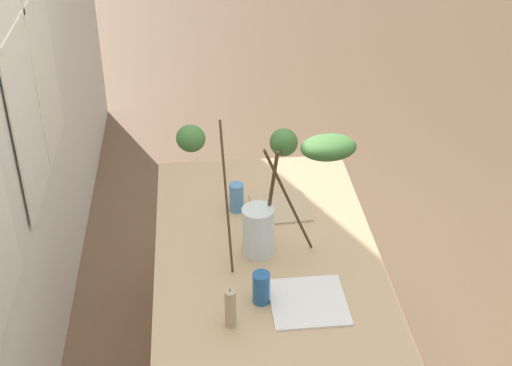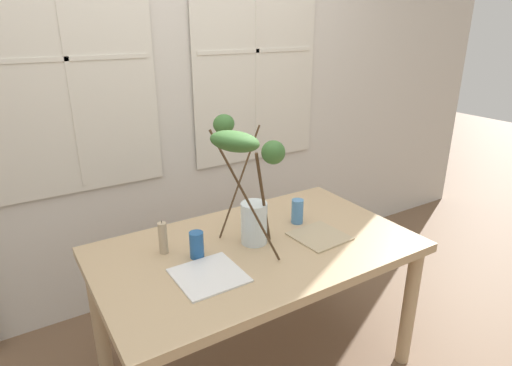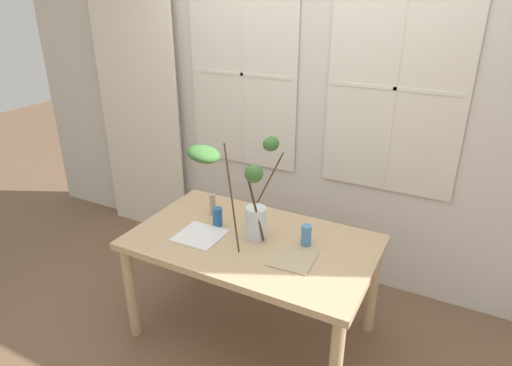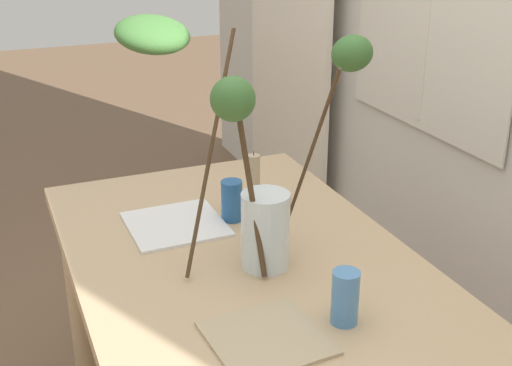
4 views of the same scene
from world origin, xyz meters
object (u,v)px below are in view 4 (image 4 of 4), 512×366
(dining_table, at_px, (251,295))
(drinking_glass_blue_right, at_px, (345,297))
(pillar_candle, at_px, (254,177))
(plate_square_left, at_px, (176,224))
(vase_with_branches, at_px, (238,140))
(drinking_glass_blue_left, at_px, (232,201))
(plate_square_right, at_px, (266,338))

(dining_table, xyz_separation_m, drinking_glass_blue_right, (0.32, 0.10, 0.15))
(pillar_candle, bearing_deg, plate_square_left, -72.93)
(vase_with_branches, xyz_separation_m, drinking_glass_blue_left, (-0.23, 0.07, -0.27))
(plate_square_right, height_order, pillar_candle, pillar_candle)
(vase_with_branches, relative_size, plate_square_right, 2.68)
(drinking_glass_blue_left, xyz_separation_m, pillar_candle, (-0.11, 0.12, 0.01))
(plate_square_right, distance_m, pillar_candle, 0.76)
(dining_table, relative_size, vase_with_branches, 2.31)
(plate_square_right, relative_size, pillar_candle, 1.49)
(plate_square_left, bearing_deg, dining_table, 20.58)
(dining_table, bearing_deg, pillar_candle, 156.82)
(plate_square_right, bearing_deg, pillar_candle, 159.76)
(dining_table, height_order, drinking_glass_blue_left, drinking_glass_blue_left)
(plate_square_right, xyz_separation_m, pillar_candle, (-0.71, 0.26, 0.07))
(vase_with_branches, xyz_separation_m, plate_square_right, (0.36, -0.08, -0.33))
(dining_table, xyz_separation_m, pillar_candle, (-0.40, 0.17, 0.17))
(dining_table, height_order, plate_square_right, plate_square_right)
(plate_square_left, relative_size, pillar_candle, 1.68)
(drinking_glass_blue_right, distance_m, plate_square_right, 0.20)
(vase_with_branches, relative_size, drinking_glass_blue_right, 5.02)
(plate_square_left, height_order, pillar_candle, pillar_candle)
(drinking_glass_blue_left, xyz_separation_m, plate_square_left, (-0.03, -0.17, -0.06))
(dining_table, relative_size, plate_square_left, 5.48)
(dining_table, bearing_deg, drinking_glass_blue_right, 17.50)
(plate_square_left, xyz_separation_m, pillar_candle, (-0.09, 0.29, 0.07))
(vase_with_branches, distance_m, plate_square_left, 0.43)
(drinking_glass_blue_left, relative_size, drinking_glass_blue_right, 0.96)
(vase_with_branches, xyz_separation_m, pillar_candle, (-0.34, 0.18, -0.26))
(vase_with_branches, height_order, plate_square_right, vase_with_branches)
(dining_table, distance_m, drinking_glass_blue_right, 0.37)
(vase_with_branches, bearing_deg, pillar_candle, 151.78)
(pillar_candle, bearing_deg, drinking_glass_blue_right, -5.69)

